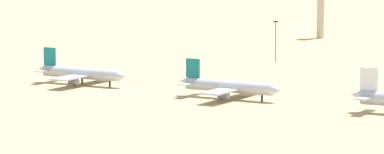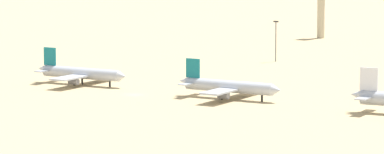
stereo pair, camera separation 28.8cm
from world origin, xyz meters
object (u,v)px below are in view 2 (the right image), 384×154
object	(u,v)px
parked_jet_teal_3	(228,86)
control_tower	(321,4)
parked_jet_teal_2	(81,73)
light_pole_mid	(276,38)

from	to	relation	value
parked_jet_teal_3	control_tower	world-z (taller)	control_tower
parked_jet_teal_3	control_tower	bearing A→B (deg)	106.31
parked_jet_teal_3	parked_jet_teal_2	bearing A→B (deg)	176.85
parked_jet_teal_2	parked_jet_teal_3	xyz separation A→B (m)	(51.12, 0.15, -0.05)
parked_jet_teal_3	light_pole_mid	distance (m)	90.63
parked_jet_teal_2	parked_jet_teal_3	bearing A→B (deg)	-3.47
control_tower	light_pole_mid	world-z (taller)	control_tower
parked_jet_teal_2	control_tower	world-z (taller)	control_tower
parked_jet_teal_3	light_pole_mid	xyz separation A→B (m)	(-33.35, 84.13, 4.90)
control_tower	parked_jet_teal_2	bearing A→B (deg)	-86.71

